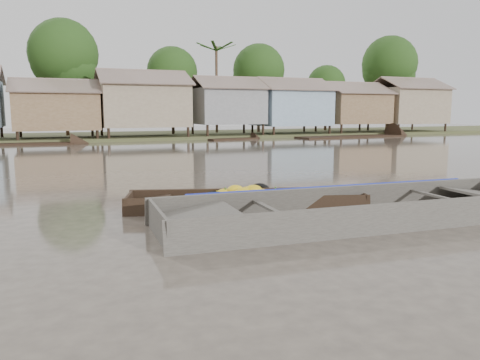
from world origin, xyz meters
name	(u,v)px	position (x,y,z in m)	size (l,w,h in m)	color
ground	(304,229)	(0.00, 0.00, 0.00)	(120.00, 120.00, 0.00)	#473F36
riverbank	(144,101)	(3.03, 31.86, 3.07)	(120.00, 12.47, 10.22)	#384723
banana_boat	(243,202)	(-0.35, 2.21, 0.15)	(5.59, 2.85, 0.79)	black
viewer_boat	(363,216)	(1.51, 0.21, 0.08)	(8.67, 2.69, 0.69)	#3E3A35
distant_boats	(252,142)	(9.51, 24.22, -0.05)	(45.55, 16.36, 0.35)	black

